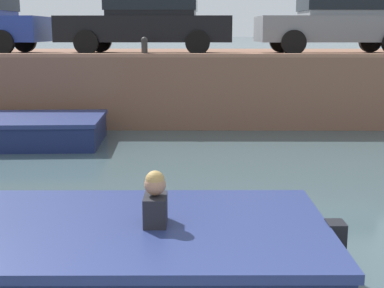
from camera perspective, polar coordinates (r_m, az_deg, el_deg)
The scene contains 7 objects.
ground_plane at distance 6.95m, azimuth 2.59°, elevation -6.61°, with size 400.00×400.00×0.00m, color #3D5156.
far_quay_wall at distance 15.00m, azimuth 1.44°, elevation 6.63°, with size 60.00×6.00×1.64m, color brown.
far_wall_coping at distance 12.07m, azimuth 1.70°, elevation 9.43°, with size 60.00×0.24×0.08m, color #9F6C52.
motorboat_passing at distance 5.12m, azimuth -18.12°, elevation -10.93°, with size 6.18×2.10×1.03m.
car_left_inner_black at distance 14.10m, azimuth -4.70°, elevation 13.04°, with size 4.43×1.99×1.54m.
car_centre_grey at distance 14.51m, azimuth 15.30°, elevation 12.63°, with size 4.02×1.96×1.54m.
mooring_bollard_mid at distance 12.24m, azimuth -5.10°, elevation 10.36°, with size 0.15×0.15×0.45m.
Camera 1 is at (-0.26, -1.24, 2.21)m, focal length 50.00 mm.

